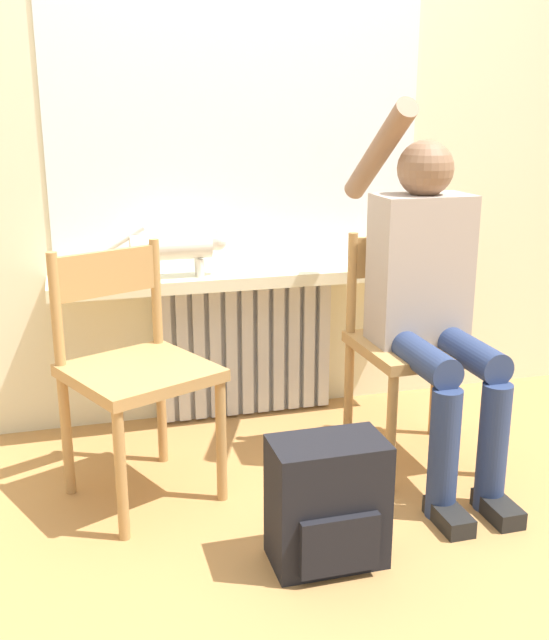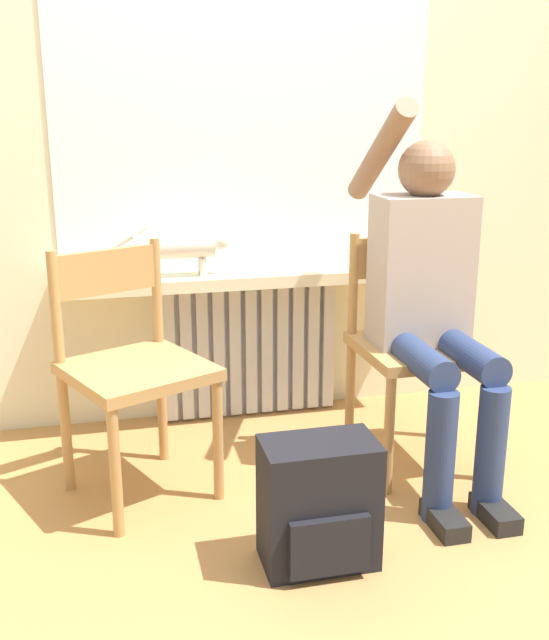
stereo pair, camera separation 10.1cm
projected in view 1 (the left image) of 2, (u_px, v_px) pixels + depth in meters
ground_plane at (335, 557)px, 2.26m from camera, size 12.00×12.00×0.00m
wall_with_window at (238, 96)px, 3.02m from camera, size 7.00×0.06×2.70m
radiator at (245, 347)px, 3.24m from camera, size 0.76×0.08×0.61m
windowsill at (249, 277)px, 3.08m from camera, size 1.60×0.25×0.05m
window_glass at (240, 113)px, 3.01m from camera, size 1.54×0.01×1.26m
chair_left at (134, 367)px, 2.52m from camera, size 0.57×0.57×0.86m
chair_right at (414, 342)px, 2.79m from camera, size 0.44×0.44×0.86m
person at (430, 292)px, 2.63m from camera, size 0.36×0.96×1.34m
cat at (176, 247)px, 2.94m from camera, size 0.53×0.10×0.22m
backpack at (327, 503)px, 2.20m from camera, size 0.34×0.23×0.39m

